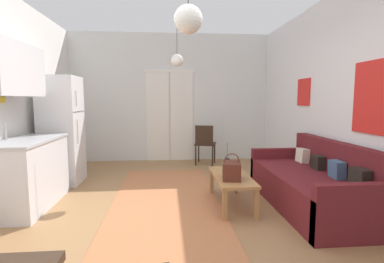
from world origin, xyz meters
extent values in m
cube|color=#996D44|center=(0.00, 0.00, -0.05)|extent=(5.07, 7.39, 0.10)
cube|color=silver|center=(0.00, 3.44, 1.44)|extent=(4.67, 0.10, 2.88)
cube|color=white|center=(-0.29, 3.38, 1.00)|extent=(0.52, 0.02, 2.01)
cube|color=white|center=(0.25, 3.38, 1.00)|extent=(0.52, 0.02, 2.01)
cube|color=white|center=(-0.02, 3.38, 2.04)|extent=(1.14, 0.03, 0.06)
cube|color=silver|center=(2.29, 0.00, 1.44)|extent=(0.10, 6.99, 2.88)
cube|color=red|center=(2.22, -0.25, 1.42)|extent=(0.02, 0.85, 0.83)
cube|color=red|center=(2.22, 1.51, 1.52)|extent=(0.02, 0.42, 0.45)
cube|color=#B26B42|center=(-0.11, 0.60, 0.01)|extent=(1.45, 3.54, 0.01)
cube|color=#5B191E|center=(1.75, 0.30, 0.22)|extent=(0.92, 2.09, 0.44)
cube|color=#5B191E|center=(2.13, 0.30, 0.43)|extent=(0.15, 2.09, 0.85)
cube|color=#5B191E|center=(1.75, -0.69, 0.30)|extent=(0.92, 0.11, 0.60)
cube|color=#5B191E|center=(1.75, 1.29, 0.30)|extent=(0.92, 0.11, 0.60)
cube|color=black|center=(1.98, -0.35, 0.55)|extent=(0.14, 0.22, 0.22)
cube|color=#3D5B7F|center=(1.98, 0.07, 0.55)|extent=(0.14, 0.22, 0.22)
cube|color=black|center=(1.99, 0.51, 0.54)|extent=(0.14, 0.19, 0.20)
cube|color=beige|center=(1.98, 0.96, 0.55)|extent=(0.15, 0.22, 0.22)
cube|color=#A87542|center=(0.76, 0.43, 0.39)|extent=(0.46, 1.05, 0.04)
cube|color=#A87542|center=(0.57, -0.05, 0.19)|extent=(0.05, 0.05, 0.37)
cube|color=#A87542|center=(0.94, -0.05, 0.19)|extent=(0.05, 0.05, 0.37)
cube|color=#A87542|center=(0.57, 0.91, 0.19)|extent=(0.05, 0.05, 0.37)
cube|color=#A87542|center=(0.94, 0.91, 0.19)|extent=(0.05, 0.05, 0.37)
cylinder|color=#2D2D33|center=(0.75, 0.70, 0.50)|extent=(0.07, 0.07, 0.18)
cylinder|color=#477F42|center=(0.75, 0.70, 0.70)|extent=(0.01, 0.01, 0.22)
cube|color=#512319|center=(0.71, 0.25, 0.51)|extent=(0.27, 0.33, 0.22)
torus|color=#512319|center=(0.71, 0.25, 0.64)|extent=(0.19, 0.01, 0.19)
cube|color=white|center=(-1.83, 1.71, 0.89)|extent=(0.58, 0.64, 1.78)
cube|color=#4C4C51|center=(-1.54, 1.71, 1.21)|extent=(0.01, 0.61, 0.01)
cylinder|color=#B7BABF|center=(-1.52, 1.53, 1.42)|extent=(0.02, 0.02, 0.25)
cylinder|color=#B7BABF|center=(-1.52, 1.53, 0.88)|extent=(0.02, 0.02, 0.39)
cube|color=silver|center=(-1.88, 0.61, 0.43)|extent=(0.56, 1.27, 0.86)
cube|color=#B7BABF|center=(-1.88, 0.61, 0.88)|extent=(0.59, 1.30, 0.03)
cube|color=#999BA0|center=(-1.88, 0.55, 0.83)|extent=(0.36, 0.40, 0.10)
cylinder|color=#B7BABF|center=(-2.10, 0.55, 0.99)|extent=(0.02, 0.02, 0.20)
cube|color=silver|center=(-2.00, 0.61, 1.77)|extent=(0.32, 1.14, 0.66)
cylinder|color=black|center=(0.96, 3.00, 0.22)|extent=(0.03, 0.03, 0.44)
cylinder|color=black|center=(0.61, 3.10, 0.22)|extent=(0.03, 0.03, 0.44)
cylinder|color=black|center=(0.86, 2.67, 0.22)|extent=(0.03, 0.03, 0.44)
cylinder|color=black|center=(0.52, 2.77, 0.22)|extent=(0.03, 0.03, 0.44)
cube|color=black|center=(0.74, 2.89, 0.45)|extent=(0.52, 0.50, 0.04)
cube|color=black|center=(0.68, 2.71, 0.66)|extent=(0.37, 0.14, 0.40)
sphere|color=white|center=(0.11, -0.61, 2.10)|extent=(0.25, 0.25, 0.25)
cylinder|color=black|center=(0.10, 1.87, 2.53)|extent=(0.01, 0.01, 0.70)
sphere|color=white|center=(0.10, 1.87, 2.08)|extent=(0.22, 0.22, 0.22)
camera|label=1|loc=(-0.08, -3.19, 1.40)|focal=26.81mm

